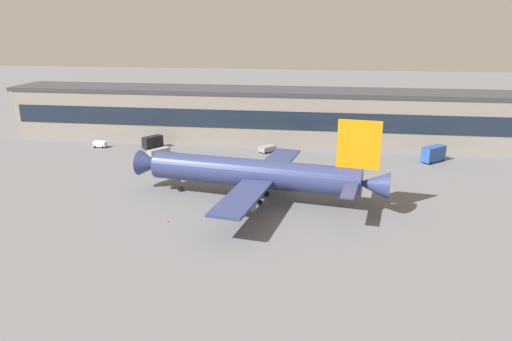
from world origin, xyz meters
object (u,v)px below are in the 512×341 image
at_px(baggage_tug, 100,144).
at_px(traffic_cone_0, 168,221).
at_px(stair_truck, 152,142).
at_px(belt_loader, 159,151).
at_px(catering_truck, 434,153).
at_px(pushback_tractor, 267,149).
at_px(airliner, 257,174).

relative_size(baggage_tug, traffic_cone_0, 6.56).
xyz_separation_m(stair_truck, belt_loader, (4.74, -7.42, -0.83)).
bearing_deg(catering_truck, belt_loader, -176.22).
distance_m(pushback_tractor, traffic_cone_0, 53.42).
xyz_separation_m(stair_truck, traffic_cone_0, (22.15, -51.57, -1.70)).
distance_m(airliner, stair_truck, 52.57).
relative_size(airliner, stair_truck, 8.36).
distance_m(pushback_tractor, baggage_tug, 49.18).
bearing_deg(catering_truck, traffic_cone_0, -138.83).
bearing_deg(pushback_tractor, stair_truck, -179.00).
xyz_separation_m(belt_loader, baggage_tug, (-20.20, 5.89, -0.07)).
height_order(stair_truck, catering_truck, catering_truck).
distance_m(stair_truck, traffic_cone_0, 56.16).
bearing_deg(catering_truck, pushback_tractor, 175.94).
bearing_deg(belt_loader, stair_truck, 122.55).
bearing_deg(stair_truck, airliner, -45.75).
distance_m(belt_loader, catering_truck, 73.61).
xyz_separation_m(belt_loader, catering_truck, (73.44, 4.85, 1.14)).
bearing_deg(baggage_tug, belt_loader, -16.25).
height_order(airliner, baggage_tug, airliner).
bearing_deg(pushback_tractor, airliner, -85.61).
bearing_deg(stair_truck, baggage_tug, -174.34).
relative_size(belt_loader, catering_truck, 0.92).
height_order(belt_loader, baggage_tug, belt_loader).
distance_m(airliner, pushback_tractor, 38.54).
distance_m(airliner, belt_loader, 44.09).
bearing_deg(baggage_tug, traffic_cone_0, -53.07).
bearing_deg(catering_truck, airliner, -139.92).
bearing_deg(baggage_tug, airliner, -34.69).
bearing_deg(baggage_tug, catering_truck, -0.64).
height_order(belt_loader, catering_truck, catering_truck).
bearing_deg(belt_loader, baggage_tug, 163.75).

